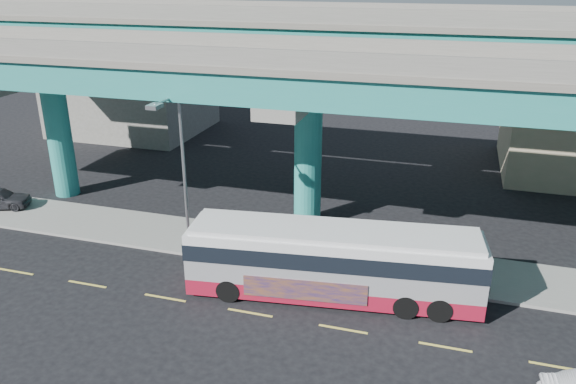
% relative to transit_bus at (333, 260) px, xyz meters
% --- Properties ---
extents(ground, '(120.00, 120.00, 0.00)m').
position_rel_transit_bus_xyz_m(ground, '(-3.03, -2.06, -1.79)').
color(ground, black).
rests_on(ground, ground).
extents(sidewalk, '(70.00, 4.00, 0.15)m').
position_rel_transit_bus_xyz_m(sidewalk, '(-3.03, 3.44, -1.71)').
color(sidewalk, gray).
rests_on(sidewalk, ground).
extents(lane_markings, '(58.00, 0.12, 0.01)m').
position_rel_transit_bus_xyz_m(lane_markings, '(-3.03, -2.36, -1.78)').
color(lane_markings, '#D8C64C').
rests_on(lane_markings, ground).
extents(viaduct, '(52.00, 12.40, 11.70)m').
position_rel_transit_bus_xyz_m(viaduct, '(-3.03, 7.05, 7.35)').
color(viaduct, '#217F79').
rests_on(viaduct, ground).
extents(building_concrete, '(12.00, 10.00, 9.00)m').
position_rel_transit_bus_xyz_m(building_concrete, '(-23.03, 21.94, 2.71)').
color(building_concrete, gray).
rests_on(building_concrete, ground).
extents(transit_bus, '(12.93, 4.30, 3.26)m').
position_rel_transit_bus_xyz_m(transit_bus, '(0.00, 0.00, 0.00)').
color(transit_bus, maroon).
rests_on(transit_bus, ground).
extents(street_lamp, '(0.50, 2.65, 8.20)m').
position_rel_transit_bus_xyz_m(street_lamp, '(-7.93, 1.37, 3.66)').
color(street_lamp, gray).
rests_on(street_lamp, sidewalk).
extents(stop_sign, '(0.60, 0.44, 2.37)m').
position_rel_transit_bus_xyz_m(stop_sign, '(1.84, 2.12, 0.05)').
color(stop_sign, gray).
rests_on(stop_sign, sidewalk).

